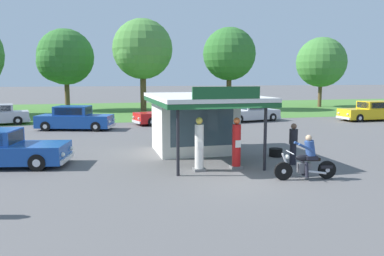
{
  "coord_description": "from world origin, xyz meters",
  "views": [
    {
      "loc": [
        -4.58,
        -12.29,
        3.54
      ],
      "look_at": [
        -0.66,
        3.32,
        1.4
      ],
      "focal_mm": 35.45,
      "sensor_mm": 36.0,
      "label": 1
    }
  ],
  "objects_px": {
    "spare_tire_stack": "(276,152)",
    "parked_car_back_row_centre": "(170,115)",
    "gas_pump_nearside": "(199,146)",
    "parked_car_back_row_left": "(372,112)",
    "parked_car_back_row_right": "(75,119)",
    "motorcycle_with_rider": "(307,161)",
    "gas_pump_offside": "(236,145)",
    "parked_car_back_row_centre_left": "(250,113)",
    "bystander_chatting_near_pumps": "(293,143)"
  },
  "relations": [
    {
      "from": "gas_pump_nearside",
      "to": "bystander_chatting_near_pumps",
      "type": "relative_size",
      "value": 1.21
    },
    {
      "from": "spare_tire_stack",
      "to": "parked_car_back_row_centre_left",
      "type": "bearing_deg",
      "value": 71.87
    },
    {
      "from": "gas_pump_nearside",
      "to": "parked_car_back_row_centre",
      "type": "bearing_deg",
      "value": 83.32
    },
    {
      "from": "parked_car_back_row_right",
      "to": "gas_pump_offside",
      "type": "bearing_deg",
      "value": -62.95
    },
    {
      "from": "bystander_chatting_near_pumps",
      "to": "parked_car_back_row_centre_left",
      "type": "bearing_deg",
      "value": 73.53
    },
    {
      "from": "gas_pump_nearside",
      "to": "parked_car_back_row_right",
      "type": "distance_m",
      "value": 14.23
    },
    {
      "from": "parked_car_back_row_right",
      "to": "parked_car_back_row_centre_left",
      "type": "height_order",
      "value": "parked_car_back_row_right"
    },
    {
      "from": "spare_tire_stack",
      "to": "parked_car_back_row_centre",
      "type": "bearing_deg",
      "value": 99.79
    },
    {
      "from": "parked_car_back_row_right",
      "to": "parked_car_back_row_left",
      "type": "height_order",
      "value": "parked_car_back_row_right"
    },
    {
      "from": "parked_car_back_row_left",
      "to": "bystander_chatting_near_pumps",
      "type": "bearing_deg",
      "value": -137.97
    },
    {
      "from": "parked_car_back_row_right",
      "to": "parked_car_back_row_centre",
      "type": "distance_m",
      "value": 7.24
    },
    {
      "from": "gas_pump_nearside",
      "to": "gas_pump_offside",
      "type": "bearing_deg",
      "value": -0.0
    },
    {
      "from": "gas_pump_offside",
      "to": "spare_tire_stack",
      "type": "distance_m",
      "value": 3.17
    },
    {
      "from": "gas_pump_nearside",
      "to": "parked_car_back_row_centre",
      "type": "height_order",
      "value": "gas_pump_nearside"
    },
    {
      "from": "spare_tire_stack",
      "to": "gas_pump_offside",
      "type": "bearing_deg",
      "value": -146.02
    },
    {
      "from": "gas_pump_nearside",
      "to": "spare_tire_stack",
      "type": "distance_m",
      "value": 4.48
    },
    {
      "from": "gas_pump_offside",
      "to": "parked_car_back_row_centre",
      "type": "relative_size",
      "value": 0.35
    },
    {
      "from": "motorcycle_with_rider",
      "to": "parked_car_back_row_left",
      "type": "distance_m",
      "value": 21.54
    },
    {
      "from": "parked_car_back_row_left",
      "to": "parked_car_back_row_centre_left",
      "type": "bearing_deg",
      "value": 168.7
    },
    {
      "from": "parked_car_back_row_left",
      "to": "spare_tire_stack",
      "type": "xyz_separation_m",
      "value": [
        -14.45,
        -11.42,
        -0.56
      ]
    },
    {
      "from": "gas_pump_offside",
      "to": "motorcycle_with_rider",
      "type": "relative_size",
      "value": 0.9
    },
    {
      "from": "gas_pump_offside",
      "to": "parked_car_back_row_right",
      "type": "xyz_separation_m",
      "value": [
        -6.75,
        13.22,
        -0.18
      ]
    },
    {
      "from": "parked_car_back_row_centre_left",
      "to": "bystander_chatting_near_pumps",
      "type": "bearing_deg",
      "value": -106.47
    },
    {
      "from": "parked_car_back_row_left",
      "to": "bystander_chatting_near_pumps",
      "type": "relative_size",
      "value": 3.25
    },
    {
      "from": "gas_pump_offside",
      "to": "parked_car_back_row_centre_left",
      "type": "bearing_deg",
      "value": 65.35
    },
    {
      "from": "gas_pump_nearside",
      "to": "parked_car_back_row_centre_left",
      "type": "height_order",
      "value": "gas_pump_nearside"
    },
    {
      "from": "motorcycle_with_rider",
      "to": "parked_car_back_row_left",
      "type": "height_order",
      "value": "parked_car_back_row_left"
    },
    {
      "from": "parked_car_back_row_right",
      "to": "parked_car_back_row_centre_left",
      "type": "distance_m",
      "value": 13.84
    },
    {
      "from": "bystander_chatting_near_pumps",
      "to": "spare_tire_stack",
      "type": "xyz_separation_m",
      "value": [
        0.06,
        1.66,
        -0.72
      ]
    },
    {
      "from": "parked_car_back_row_centre_left",
      "to": "gas_pump_offside",
      "type": "bearing_deg",
      "value": -114.65
    },
    {
      "from": "gas_pump_nearside",
      "to": "parked_car_back_row_left",
      "type": "bearing_deg",
      "value": 35.37
    },
    {
      "from": "motorcycle_with_rider",
      "to": "parked_car_back_row_centre_left",
      "type": "distance_m",
      "value": 18.03
    },
    {
      "from": "motorcycle_with_rider",
      "to": "spare_tire_stack",
      "type": "bearing_deg",
      "value": 79.01
    },
    {
      "from": "gas_pump_nearside",
      "to": "parked_car_back_row_centre",
      "type": "relative_size",
      "value": 0.35
    },
    {
      "from": "gas_pump_offside",
      "to": "parked_car_back_row_centre_left",
      "type": "xyz_separation_m",
      "value": [
        6.95,
        15.15,
        -0.25
      ]
    },
    {
      "from": "parked_car_back_row_right",
      "to": "parked_car_back_row_left",
      "type": "relative_size",
      "value": 0.98
    },
    {
      "from": "parked_car_back_row_right",
      "to": "spare_tire_stack",
      "type": "xyz_separation_m",
      "value": [
        9.3,
        -11.5,
        -0.56
      ]
    },
    {
      "from": "parked_car_back_row_centre_left",
      "to": "bystander_chatting_near_pumps",
      "type": "relative_size",
      "value": 3.03
    },
    {
      "from": "parked_car_back_row_left",
      "to": "parked_car_back_row_centre",
      "type": "bearing_deg",
      "value": 173.49
    },
    {
      "from": "motorcycle_with_rider",
      "to": "gas_pump_nearside",
      "type": "bearing_deg",
      "value": 147.3
    },
    {
      "from": "motorcycle_with_rider",
      "to": "bystander_chatting_near_pumps",
      "type": "height_order",
      "value": "bystander_chatting_near_pumps"
    },
    {
      "from": "gas_pump_nearside",
      "to": "gas_pump_offside",
      "type": "xyz_separation_m",
      "value": [
        1.51,
        -0.0,
        -0.02
      ]
    },
    {
      "from": "parked_car_back_row_centre_left",
      "to": "parked_car_back_row_right",
      "type": "bearing_deg",
      "value": -172.0
    },
    {
      "from": "motorcycle_with_rider",
      "to": "parked_car_back_row_centre",
      "type": "distance_m",
      "value": 17.25
    },
    {
      "from": "gas_pump_nearside",
      "to": "motorcycle_with_rider",
      "type": "bearing_deg",
      "value": -32.7
    },
    {
      "from": "gas_pump_offside",
      "to": "parked_car_back_row_centre_left",
      "type": "height_order",
      "value": "gas_pump_offside"
    },
    {
      "from": "gas_pump_offside",
      "to": "spare_tire_stack",
      "type": "bearing_deg",
      "value": 33.98
    },
    {
      "from": "motorcycle_with_rider",
      "to": "parked_car_back_row_centre",
      "type": "relative_size",
      "value": 0.38
    },
    {
      "from": "motorcycle_with_rider",
      "to": "parked_car_back_row_right",
      "type": "bearing_deg",
      "value": 119.13
    },
    {
      "from": "parked_car_back_row_centre",
      "to": "gas_pump_offside",
      "type": "bearing_deg",
      "value": -90.96
    }
  ]
}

